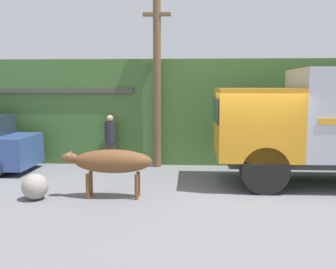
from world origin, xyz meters
TOP-DOWN VIEW (x-y plane):
  - ground_plane at (0.00, 0.00)m, footprint 60.00×60.00m
  - hillside_embankment at (0.00, 6.10)m, footprint 32.00×5.62m
  - building_backdrop at (-5.97, 4.56)m, footprint 5.00×2.70m
  - brown_cow at (-3.44, -0.72)m, footprint 2.20×0.57m
  - pedestrian_on_hill at (-4.24, 3.03)m, footprint 0.38×0.38m
  - utility_pole at (-2.66, 3.01)m, footprint 0.90×0.25m
  - roadside_rock at (-5.21, -1.01)m, footprint 0.62×0.62m

SIDE VIEW (x-z plane):
  - ground_plane at x=0.00m, z-range 0.00..0.00m
  - roadside_rock at x=-5.21m, z-range 0.00..0.62m
  - brown_cow at x=-3.44m, z-range 0.29..1.45m
  - pedestrian_on_hill at x=-4.24m, z-range 0.08..1.80m
  - building_backdrop at x=-5.97m, z-range 0.01..2.61m
  - hillside_embankment at x=0.00m, z-range 0.00..3.57m
  - utility_pole at x=-2.66m, z-range 0.10..5.73m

